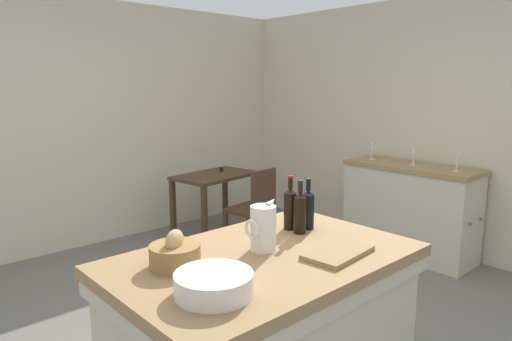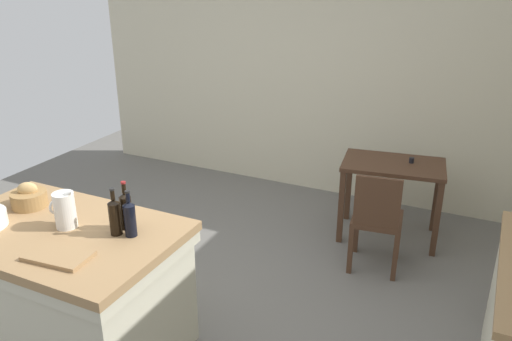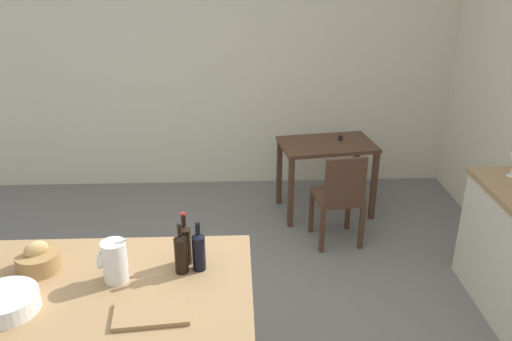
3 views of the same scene
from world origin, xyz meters
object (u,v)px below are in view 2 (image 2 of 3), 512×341
(island_table, at_px, (67,286))
(wine_bottle_green, at_px, (115,216))
(wooden_chair, at_px, (377,218))
(cutting_board, at_px, (58,256))
(wine_bottle_amber, at_px, (126,210))
(wine_bottle_dark, at_px, (130,218))
(pitcher, at_px, (65,210))
(writing_desk, at_px, (393,175))
(bread_basket, at_px, (29,198))

(island_table, distance_m, wine_bottle_green, 0.66)
(island_table, xyz_separation_m, wine_bottle_green, (0.37, 0.11, 0.54))
(island_table, height_order, wooden_chair, island_table)
(cutting_board, height_order, wine_bottle_amber, wine_bottle_amber)
(wooden_chair, xyz_separation_m, wine_bottle_amber, (-1.19, -1.63, 0.55))
(cutting_board, bearing_deg, wine_bottle_dark, 61.63)
(wine_bottle_green, bearing_deg, pitcher, -169.91)
(island_table, bearing_deg, wine_bottle_dark, 15.88)
(island_table, bearing_deg, wine_bottle_amber, 27.07)
(writing_desk, height_order, pitcher, pitcher)
(wooden_chair, xyz_separation_m, cutting_board, (-1.32, -2.07, 0.43))
(writing_desk, relative_size, bread_basket, 4.16)
(writing_desk, bearing_deg, wooden_chair, -88.30)
(wooden_chair, bearing_deg, island_table, -130.88)
(wine_bottle_dark, distance_m, wine_bottle_amber, 0.10)
(island_table, distance_m, writing_desk, 2.91)
(bread_basket, bearing_deg, writing_desk, 49.39)
(bread_basket, xyz_separation_m, wine_bottle_amber, (0.79, 0.03, 0.06))
(cutting_board, xyz_separation_m, wine_bottle_dark, (0.20, 0.38, 0.11))
(wine_bottle_dark, xyz_separation_m, wine_bottle_amber, (-0.08, 0.06, 0.01))
(cutting_board, bearing_deg, bread_basket, 148.42)
(island_table, distance_m, pitcher, 0.53)
(pitcher, relative_size, cutting_board, 0.75)
(island_table, bearing_deg, cutting_board, -43.68)
(writing_desk, bearing_deg, wine_bottle_green, -116.86)
(wooden_chair, relative_size, bread_basket, 3.79)
(cutting_board, bearing_deg, wine_bottle_green, 72.33)
(writing_desk, xyz_separation_m, cutting_board, (-1.30, -2.70, 0.29))
(writing_desk, xyz_separation_m, wooden_chair, (0.02, -0.63, -0.14))
(bread_basket, height_order, wine_bottle_amber, wine_bottle_amber)
(wine_bottle_dark, height_order, wine_bottle_amber, wine_bottle_amber)
(writing_desk, height_order, bread_basket, bread_basket)
(wine_bottle_amber, relative_size, wine_bottle_green, 1.04)
(wine_bottle_green, bearing_deg, island_table, -163.70)
(cutting_board, relative_size, wine_bottle_green, 1.19)
(island_table, xyz_separation_m, wooden_chair, (1.58, 1.82, -0.01))
(writing_desk, relative_size, wooden_chair, 1.10)
(bread_basket, bearing_deg, pitcher, -14.50)
(wooden_chair, height_order, wine_bottle_dark, wine_bottle_dark)
(island_table, xyz_separation_m, cutting_board, (0.26, -0.25, 0.43))
(island_table, height_order, wine_bottle_dark, wine_bottle_dark)
(cutting_board, bearing_deg, wine_bottle_amber, 74.11)
(wooden_chair, height_order, pitcher, pitcher)
(wooden_chair, xyz_separation_m, wine_bottle_green, (-1.21, -1.72, 0.54))
(pitcher, distance_m, cutting_board, 0.39)
(pitcher, distance_m, wine_bottle_green, 0.34)
(bread_basket, xyz_separation_m, cutting_board, (0.66, -0.41, -0.05))
(bread_basket, distance_m, wine_bottle_green, 0.78)
(writing_desk, height_order, wooden_chair, wooden_chair)
(wooden_chair, relative_size, pitcher, 3.28)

